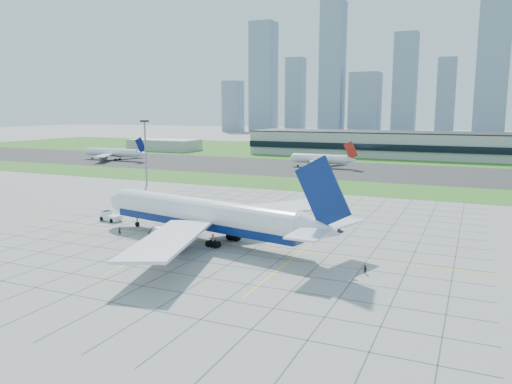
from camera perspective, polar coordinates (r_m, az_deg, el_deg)
ground at (r=114.44m, az=-3.19°, el=-5.63°), size 1400.00×1400.00×0.00m
grass_median at (r=197.21m, az=8.79°, el=0.65°), size 700.00×35.00×0.04m
asphalt_taxiway at (r=250.26m, az=12.11°, el=2.40°), size 700.00×75.00×0.04m
grass_far at (r=358.13m, az=15.77°, el=4.31°), size 700.00×145.00×0.04m
apron_markings at (r=123.92m, az=-0.68°, el=-4.43°), size 120.00×130.00×0.03m
terminal at (r=329.06m, az=22.11°, el=4.93°), size 260.00×43.00×15.80m
service_block at (r=374.22m, az=-10.43°, el=5.32°), size 50.00×25.00×8.00m
light_mast at (r=203.42m, az=-12.54°, el=5.38°), size 2.50×2.50×25.60m
city_skyline at (r=621.83m, az=18.82°, el=11.63°), size 523.00×32.40×160.00m
airliner at (r=114.22m, az=-5.76°, el=-2.70°), size 66.60×66.82×21.18m
pushback_tug at (r=140.29m, az=-16.35°, el=-2.72°), size 9.19×4.18×2.52m
crew_near at (r=123.99m, az=-15.32°, el=-4.34°), size 0.78×0.79×1.83m
crew_far at (r=94.17m, az=12.36°, el=-8.66°), size 0.98×0.91×1.62m
distant_jet_0 at (r=308.29m, az=-15.94°, el=4.36°), size 41.91×42.66×14.08m
distant_jet_1 at (r=260.02m, az=7.52°, el=3.77°), size 33.23×42.66×14.08m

